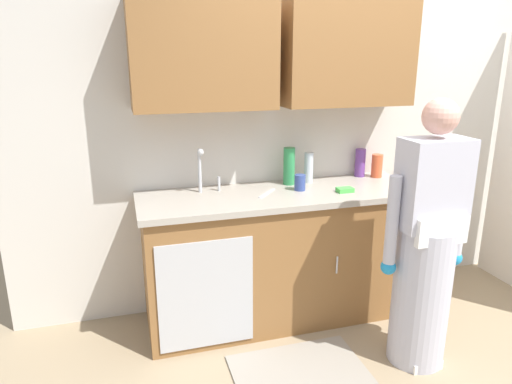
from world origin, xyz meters
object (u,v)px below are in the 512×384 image
object	(u,v)px
bottle_cleaner_spray	(360,163)
cup_by_sink	(300,183)
bottle_soap	(309,167)
bottle_dish_liquid	(377,166)
bottle_water_tall	(289,166)
knife_on_counter	(267,193)
sink	(210,200)
sponge	(345,190)
person_at_sink	(425,257)

from	to	relation	value
bottle_cleaner_spray	cup_by_sink	size ratio (longest dim) A/B	1.94
bottle_soap	cup_by_sink	size ratio (longest dim) A/B	2.04
bottle_dish_liquid	bottle_water_tall	distance (m)	0.72
knife_on_counter	sink	bearing A→B (deg)	-51.78
sink	bottle_soap	size ratio (longest dim) A/B	2.24
bottle_soap	bottle_dish_liquid	distance (m)	0.56
bottle_water_tall	knife_on_counter	bearing A→B (deg)	-140.57
bottle_dish_liquid	bottle_cleaner_spray	bearing A→B (deg)	152.74
bottle_water_tall	knife_on_counter	world-z (taller)	bottle_water_tall
bottle_soap	knife_on_counter	world-z (taller)	bottle_soap
bottle_soap	sponge	xyz separation A→B (m)	(0.14, -0.31, -0.10)
bottle_soap	sink	bearing A→B (deg)	-167.03
sink	bottle_cleaner_spray	distance (m)	1.24
bottle_cleaner_spray	bottle_soap	bearing A→B (deg)	-173.02
bottle_cleaner_spray	sponge	bearing A→B (deg)	-130.13
sink	knife_on_counter	size ratio (longest dim) A/B	2.08
bottle_soap	bottle_cleaner_spray	xyz separation A→B (m)	(0.45, 0.05, -0.01)
person_at_sink	bottle_water_tall	size ratio (longest dim) A/B	6.04
bottle_water_tall	sink	bearing A→B (deg)	-164.78
sink	bottle_cleaner_spray	world-z (taller)	sink
cup_by_sink	sponge	size ratio (longest dim) A/B	1.00
sink	bottle_soap	world-z (taller)	sink
person_at_sink	sponge	distance (m)	0.70
bottle_cleaner_spray	bottle_water_tall	distance (m)	0.61
person_at_sink	bottle_soap	size ratio (longest dim) A/B	7.26
cup_by_sink	person_at_sink	bearing A→B (deg)	-55.57
bottle_soap	cup_by_sink	bearing A→B (deg)	-127.43
person_at_sink	cup_by_sink	bearing A→B (deg)	124.43
bottle_cleaner_spray	bottle_water_tall	bearing A→B (deg)	-173.83
bottle_water_tall	person_at_sink	bearing A→B (deg)	-59.93
knife_on_counter	bottle_dish_liquid	bearing A→B (deg)	142.53
person_at_sink	bottle_dish_liquid	distance (m)	1.00
bottle_water_tall	cup_by_sink	size ratio (longest dim) A/B	2.45
cup_by_sink	sink	bearing A→B (deg)	179.75
bottle_cleaner_spray	knife_on_counter	distance (m)	0.87
person_at_sink	bottle_soap	xyz separation A→B (m)	(-0.37, 0.92, 0.36)
sink	person_at_sink	bearing A→B (deg)	-33.17
bottle_cleaner_spray	bottle_dish_liquid	world-z (taller)	bottle_cleaner_spray
bottle_water_tall	sponge	size ratio (longest dim) A/B	2.44
bottle_dish_liquid	sponge	xyz separation A→B (m)	(-0.42, -0.31, -0.07)
bottle_water_tall	sponge	bearing A→B (deg)	-45.07
bottle_cleaner_spray	knife_on_counter	bearing A→B (deg)	-163.22
person_at_sink	bottle_cleaner_spray	xyz separation A→B (m)	(0.08, 0.98, 0.35)
bottle_dish_liquid	bottle_water_tall	xyz separation A→B (m)	(-0.72, -0.01, 0.05)
cup_by_sink	sponge	xyz separation A→B (m)	(0.28, -0.13, -0.04)
bottle_dish_liquid	bottle_water_tall	size ratio (longest dim) A/B	0.66
sink	bottle_cleaner_spray	xyz separation A→B (m)	(1.22, 0.23, 0.12)
sink	bottle_water_tall	world-z (taller)	sink
sink	bottle_dish_liquid	world-z (taller)	sink
person_at_sink	bottle_water_tall	world-z (taller)	person_at_sink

